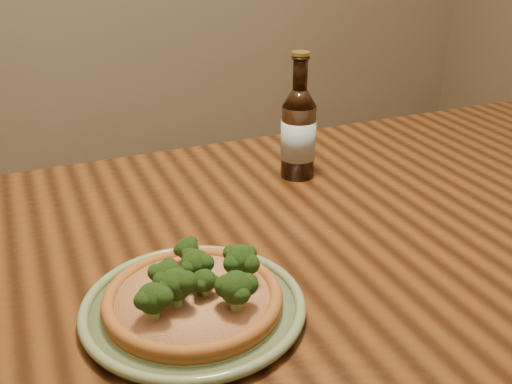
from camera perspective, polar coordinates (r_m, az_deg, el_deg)
name	(u,v)px	position (r m, az deg, el deg)	size (l,w,h in m)	color
table	(344,272)	(1.06, 8.36, -7.50)	(1.60, 0.90, 0.75)	#4F2A11
plate	(193,307)	(0.80, -5.98, -10.84)	(0.29, 0.29, 0.02)	#6F8058
pizza	(194,294)	(0.79, -5.93, -9.67)	(0.23, 0.23, 0.07)	#985622
beer_bottle	(298,132)	(1.16, 4.06, 5.71)	(0.07, 0.07, 0.25)	black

